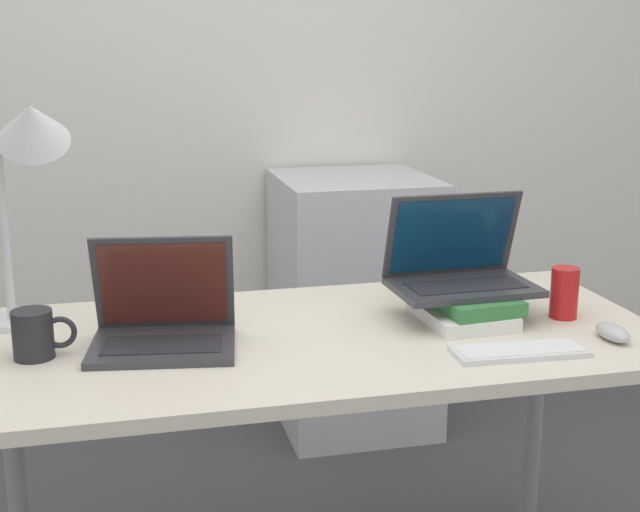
{
  "coord_description": "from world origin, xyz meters",
  "views": [
    {
      "loc": [
        -0.45,
        -1.48,
        1.41
      ],
      "look_at": [
        0.0,
        0.38,
        0.94
      ],
      "focal_mm": 50.0,
      "sensor_mm": 36.0,
      "label": 1
    }
  ],
  "objects_px": {
    "mouse": "(613,332)",
    "mini_fridge": "(354,302)",
    "mug": "(35,334)",
    "wireless_keyboard": "(520,351)",
    "soda_can": "(564,293)",
    "book_stack": "(465,307)",
    "laptop_on_books": "(460,269)",
    "desk_lamp": "(28,150)",
    "laptop_left": "(163,324)"
  },
  "relations": [
    {
      "from": "wireless_keyboard",
      "to": "mini_fridge",
      "type": "height_order",
      "value": "mini_fridge"
    },
    {
      "from": "wireless_keyboard",
      "to": "desk_lamp",
      "type": "distance_m",
      "value": 1.15
    },
    {
      "from": "laptop_left",
      "to": "soda_can",
      "type": "height_order",
      "value": "laptop_left"
    },
    {
      "from": "laptop_left",
      "to": "desk_lamp",
      "type": "bearing_deg",
      "value": 143.4
    },
    {
      "from": "mouse",
      "to": "soda_can",
      "type": "xyz_separation_m",
      "value": [
        -0.03,
        0.17,
        0.04
      ]
    },
    {
      "from": "mini_fridge",
      "to": "mouse",
      "type": "bearing_deg",
      "value": -81.16
    },
    {
      "from": "book_stack",
      "to": "wireless_keyboard",
      "type": "xyz_separation_m",
      "value": [
        0.02,
        -0.24,
        -0.03
      ]
    },
    {
      "from": "laptop_left",
      "to": "book_stack",
      "type": "relative_size",
      "value": 1.33
    },
    {
      "from": "mouse",
      "to": "mini_fridge",
      "type": "bearing_deg",
      "value": 98.84
    },
    {
      "from": "wireless_keyboard",
      "to": "mouse",
      "type": "relative_size",
      "value": 2.67
    },
    {
      "from": "book_stack",
      "to": "mug",
      "type": "distance_m",
      "value": 0.97
    },
    {
      "from": "book_stack",
      "to": "mouse",
      "type": "distance_m",
      "value": 0.33
    },
    {
      "from": "wireless_keyboard",
      "to": "mug",
      "type": "bearing_deg",
      "value": 167.5
    },
    {
      "from": "mini_fridge",
      "to": "mug",
      "type": "bearing_deg",
      "value": -131.31
    },
    {
      "from": "mouse",
      "to": "mug",
      "type": "height_order",
      "value": "mug"
    },
    {
      "from": "book_stack",
      "to": "desk_lamp",
      "type": "height_order",
      "value": "desk_lamp"
    },
    {
      "from": "book_stack",
      "to": "mini_fridge",
      "type": "height_order",
      "value": "mini_fridge"
    },
    {
      "from": "laptop_on_books",
      "to": "soda_can",
      "type": "distance_m",
      "value": 0.25
    },
    {
      "from": "book_stack",
      "to": "laptop_on_books",
      "type": "height_order",
      "value": "laptop_on_books"
    },
    {
      "from": "soda_can",
      "to": "book_stack",
      "type": "bearing_deg",
      "value": 171.84
    },
    {
      "from": "wireless_keyboard",
      "to": "mug",
      "type": "height_order",
      "value": "mug"
    },
    {
      "from": "mouse",
      "to": "book_stack",
      "type": "bearing_deg",
      "value": 141.74
    },
    {
      "from": "book_stack",
      "to": "mouse",
      "type": "relative_size",
      "value": 2.33
    },
    {
      "from": "laptop_on_books",
      "to": "mug",
      "type": "bearing_deg",
      "value": -175.96
    },
    {
      "from": "laptop_on_books",
      "to": "wireless_keyboard",
      "type": "xyz_separation_m",
      "value": [
        0.02,
        -0.29,
        -0.11
      ]
    },
    {
      "from": "laptop_on_books",
      "to": "desk_lamp",
      "type": "bearing_deg",
      "value": 171.73
    },
    {
      "from": "mug",
      "to": "soda_can",
      "type": "distance_m",
      "value": 1.2
    },
    {
      "from": "laptop_on_books",
      "to": "mini_fridge",
      "type": "distance_m",
      "value": 1.17
    },
    {
      "from": "laptop_left",
      "to": "mouse",
      "type": "relative_size",
      "value": 3.11
    },
    {
      "from": "mouse",
      "to": "mug",
      "type": "relative_size",
      "value": 0.83
    },
    {
      "from": "desk_lamp",
      "to": "mini_fridge",
      "type": "xyz_separation_m",
      "value": [
        1.02,
        0.95,
        -0.7
      ]
    },
    {
      "from": "book_stack",
      "to": "desk_lamp",
      "type": "relative_size",
      "value": 0.46
    },
    {
      "from": "laptop_left",
      "to": "soda_can",
      "type": "relative_size",
      "value": 2.77
    },
    {
      "from": "mouse",
      "to": "mini_fridge",
      "type": "height_order",
      "value": "mini_fridge"
    },
    {
      "from": "wireless_keyboard",
      "to": "mug",
      "type": "xyz_separation_m",
      "value": [
        -0.99,
        0.22,
        0.04
      ]
    },
    {
      "from": "book_stack",
      "to": "laptop_on_books",
      "type": "xyz_separation_m",
      "value": [
        0.0,
        0.05,
        0.08
      ]
    },
    {
      "from": "mug",
      "to": "desk_lamp",
      "type": "bearing_deg",
      "value": 90.19
    },
    {
      "from": "mouse",
      "to": "desk_lamp",
      "type": "relative_size",
      "value": 0.2
    },
    {
      "from": "mini_fridge",
      "to": "laptop_on_books",
      "type": "bearing_deg",
      "value": -92.71
    },
    {
      "from": "wireless_keyboard",
      "to": "mouse",
      "type": "xyz_separation_m",
      "value": [
        0.24,
        0.04,
        0.01
      ]
    },
    {
      "from": "mug",
      "to": "mini_fridge",
      "type": "relative_size",
      "value": 0.14
    },
    {
      "from": "laptop_left",
      "to": "mouse",
      "type": "xyz_separation_m",
      "value": [
        0.97,
        -0.2,
        -0.03
      ]
    },
    {
      "from": "laptop_on_books",
      "to": "mini_fridge",
      "type": "relative_size",
      "value": 0.36
    },
    {
      "from": "wireless_keyboard",
      "to": "desk_lamp",
      "type": "xyz_separation_m",
      "value": [
        -0.99,
        0.43,
        0.4
      ]
    },
    {
      "from": "book_stack",
      "to": "wireless_keyboard",
      "type": "relative_size",
      "value": 0.87
    },
    {
      "from": "mouse",
      "to": "soda_can",
      "type": "height_order",
      "value": "soda_can"
    },
    {
      "from": "soda_can",
      "to": "mug",
      "type": "bearing_deg",
      "value": 179.45
    },
    {
      "from": "mug",
      "to": "mini_fridge",
      "type": "xyz_separation_m",
      "value": [
        1.02,
        1.16,
        -0.35
      ]
    },
    {
      "from": "laptop_left",
      "to": "wireless_keyboard",
      "type": "xyz_separation_m",
      "value": [
        0.73,
        -0.23,
        -0.04
      ]
    },
    {
      "from": "book_stack",
      "to": "soda_can",
      "type": "xyz_separation_m",
      "value": [
        0.24,
        -0.03,
        0.03
      ]
    }
  ]
}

